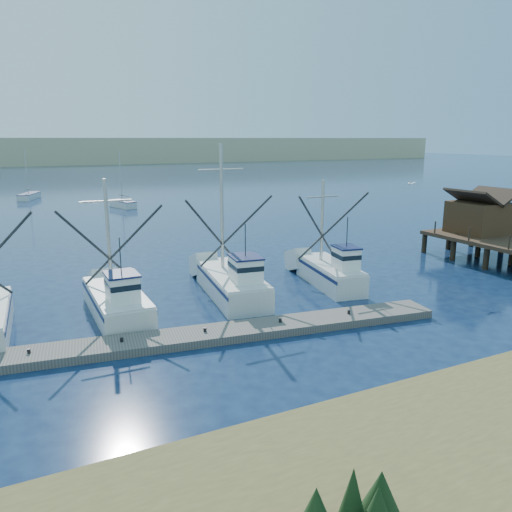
# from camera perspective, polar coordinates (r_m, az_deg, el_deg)

# --- Properties ---
(ground) EXTENTS (500.00, 500.00, 0.00)m
(ground) POSITION_cam_1_polar(r_m,az_deg,el_deg) (23.54, 11.53, -11.39)
(ground) COLOR #0D1B3B
(ground) RESTS_ON ground
(floating_dock) EXTENTS (31.29, 6.13, 0.42)m
(floating_dock) POSITION_cam_1_polar(r_m,az_deg,el_deg) (24.72, -12.73, -9.69)
(floating_dock) COLOR #635F59
(floating_dock) RESTS_ON ground
(dune_ridge) EXTENTS (360.00, 60.00, 10.00)m
(dune_ridge) POSITION_cam_1_polar(r_m,az_deg,el_deg) (227.21, -23.19, 11.04)
(dune_ridge) COLOR tan
(dune_ridge) RESTS_ON ground
(trawler_fleet) EXTENTS (30.71, 8.54, 9.43)m
(trawler_fleet) POSITION_cam_1_polar(r_m,az_deg,el_deg) (29.02, -14.76, -4.80)
(trawler_fleet) COLOR silver
(trawler_fleet) RESTS_ON ground
(sailboat_near) EXTENTS (3.10, 5.51, 8.10)m
(sailboat_near) POSITION_cam_1_polar(r_m,az_deg,el_deg) (75.01, -14.99, 5.77)
(sailboat_near) COLOR silver
(sailboat_near) RESTS_ON ground
(sailboat_far) EXTENTS (3.91, 6.53, 8.10)m
(sailboat_far) POSITION_cam_1_polar(r_m,az_deg,el_deg) (90.47, -24.50, 6.24)
(sailboat_far) COLOR silver
(sailboat_far) RESTS_ON ground
(flying_gull) EXTENTS (1.07, 0.19, 0.19)m
(flying_gull) POSITION_cam_1_polar(r_m,az_deg,el_deg) (37.58, 17.13, 7.92)
(flying_gull) COLOR white
(flying_gull) RESTS_ON ground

